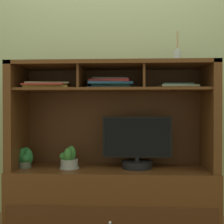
% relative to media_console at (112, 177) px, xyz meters
% --- Properties ---
extents(back_wall, '(6.00, 0.02, 2.80)m').
position_rel_media_console_xyz_m(back_wall, '(0.00, 0.27, 1.00)').
color(back_wall, '#A1AE7F').
rests_on(back_wall, ground).
extents(media_console, '(1.60, 0.53, 1.31)m').
position_rel_media_console_xyz_m(media_console, '(0.00, 0.00, 0.00)').
color(media_console, '#532E14').
rests_on(media_console, ground).
extents(tv_monitor, '(0.55, 0.24, 0.41)m').
position_rel_media_console_xyz_m(tv_monitor, '(0.20, -0.00, 0.24)').
color(tv_monitor, black).
rests_on(tv_monitor, media_console).
extents(potted_orchid, '(0.16, 0.16, 0.18)m').
position_rel_media_console_xyz_m(potted_orchid, '(-0.34, -0.04, 0.14)').
color(potted_orchid, gray).
rests_on(potted_orchid, media_console).
extents(potted_fern, '(0.12, 0.11, 0.16)m').
position_rel_media_console_xyz_m(potted_fern, '(-0.70, -0.03, 0.15)').
color(potted_fern, '#515547').
rests_on(potted_fern, media_console).
extents(magazine_stack_left, '(0.40, 0.34, 0.08)m').
position_rel_media_console_xyz_m(magazine_stack_left, '(-0.02, 0.03, 0.75)').
color(magazine_stack_left, '#305185').
rests_on(magazine_stack_left, media_console).
extents(magazine_stack_centre, '(0.36, 0.31, 0.05)m').
position_rel_media_console_xyz_m(magazine_stack_centre, '(-0.51, -0.03, 0.73)').
color(magazine_stack_centre, gold).
rests_on(magazine_stack_centre, media_console).
extents(magazine_stack_right, '(0.32, 0.31, 0.04)m').
position_rel_media_console_xyz_m(magazine_stack_right, '(0.52, 0.05, 0.73)').
color(magazine_stack_right, beige).
rests_on(magazine_stack_right, media_console).
extents(diffuser_bottle, '(0.06, 0.06, 0.25)m').
position_rel_media_console_xyz_m(diffuser_bottle, '(0.52, 0.01, 0.97)').
color(diffuser_bottle, '#AAB9B7').
rests_on(diffuser_bottle, media_console).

